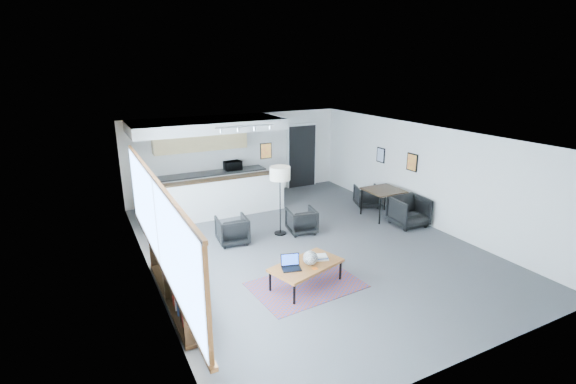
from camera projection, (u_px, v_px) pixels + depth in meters
name	position (u px, v px, depth m)	size (l,w,h in m)	color
room	(307.00, 192.00, 9.42)	(7.02, 9.02, 2.62)	#474749
window	(157.00, 225.00, 7.10)	(0.10, 5.95, 1.66)	#8CBFFF
console	(174.00, 286.00, 7.37)	(0.35, 3.00, 0.80)	black
kitchenette	(208.00, 162.00, 12.02)	(4.20, 1.96, 2.60)	white
doorway	(302.00, 156.00, 14.25)	(1.10, 0.12, 2.15)	black
track_light	(245.00, 127.00, 10.67)	(1.60, 0.07, 0.15)	silver
wall_art_lower	(412.00, 162.00, 11.20)	(0.03, 0.38, 0.48)	black
wall_art_upper	(381.00, 155.00, 12.32)	(0.03, 0.34, 0.44)	black
kilim_rug	(306.00, 285.00, 8.03)	(2.15, 1.55, 0.01)	#512D3F
coffee_table	(306.00, 266.00, 7.91)	(1.54, 1.11, 0.45)	brown
laptop	(291.00, 264.00, 7.74)	(0.41, 0.37, 0.25)	black
ceramic_pot	(310.00, 258.00, 7.83)	(0.28, 0.28, 0.28)	gray
book_stack	(321.00, 257.00, 8.09)	(0.33, 0.29, 0.09)	silver
coaster	(315.00, 269.00, 7.72)	(0.10, 0.10, 0.01)	#E5590C
armchair_left	(232.00, 229.00, 9.84)	(0.69, 0.65, 0.71)	black
armchair_right	(302.00, 220.00, 10.45)	(0.67, 0.63, 0.69)	black
floor_lamp	(280.00, 176.00, 10.03)	(0.56, 0.56, 1.73)	black
dining_table	(384.00, 192.00, 11.42)	(0.96, 0.96, 0.79)	black
dining_chair_near	(409.00, 212.00, 10.90)	(0.71, 0.67, 0.73)	black
dining_chair_far	(367.00, 197.00, 12.42)	(0.57, 0.54, 0.59)	black
microwave	(233.00, 165.00, 12.88)	(0.51, 0.28, 0.34)	black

